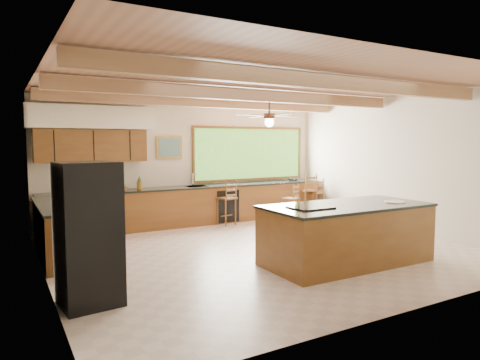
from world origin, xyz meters
TOP-DOWN VIEW (x-y plane):
  - ground at (0.00, 0.00)m, footprint 7.20×7.20m
  - room_shell at (-0.17, 0.65)m, footprint 7.27×6.54m
  - counter_run at (-0.82, 2.52)m, footprint 7.12×3.10m
  - island at (0.78, -1.38)m, footprint 2.79×1.33m
  - refrigerator at (-3.22, -1.17)m, footprint 0.74×0.73m
  - bar_stool_a at (0.58, 2.39)m, footprint 0.45×0.45m
  - bar_stool_b at (2.22, 2.05)m, footprint 0.45×0.45m
  - bar_stool_c at (3.03, 2.39)m, footprint 0.47×0.47m
  - bar_stool_d at (3.30, 2.40)m, footprint 0.42×0.42m

SIDE VIEW (x-z plane):
  - ground at x=0.00m, z-range 0.00..0.00m
  - counter_run at x=-0.82m, z-range -0.15..1.08m
  - island at x=0.78m, z-range -0.01..0.98m
  - bar_stool_b at x=2.22m, z-range 0.09..1.03m
  - bar_stool_d at x=3.30m, z-range 0.09..1.10m
  - bar_stool_a at x=0.58m, z-range 0.10..1.17m
  - bar_stool_c at x=3.03m, z-range 0.11..1.26m
  - refrigerator at x=-3.22m, z-range 0.00..1.75m
  - room_shell at x=-0.17m, z-range 0.70..3.72m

